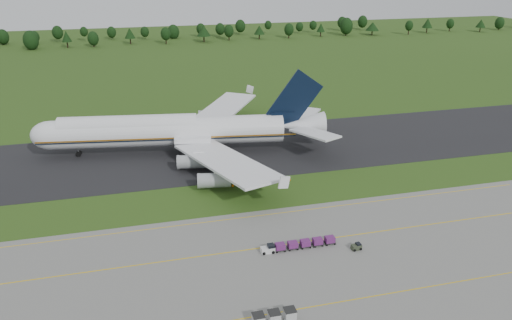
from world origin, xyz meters
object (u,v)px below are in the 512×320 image
object	(u,v)px
aircraft	(174,130)
baggage_train	(297,244)
edge_markers	(261,183)
utility_cart	(356,247)
uld_row	(274,317)

from	to	relation	value
aircraft	baggage_train	size ratio (longest dim) A/B	5.61
edge_markers	baggage_train	bearing A→B (deg)	-91.70
utility_cart	uld_row	world-z (taller)	uld_row
baggage_train	uld_row	bearing A→B (deg)	-118.29
uld_row	edge_markers	bearing A→B (deg)	77.28
aircraft	baggage_train	world-z (taller)	aircraft
aircraft	edge_markers	xyz separation A→B (m)	(17.46, -25.43, -6.09)
aircraft	utility_cart	xyz separation A→B (m)	(26.89, -57.25, -5.82)
uld_row	aircraft	bearing A→B (deg)	95.45
aircraft	edge_markers	world-z (taller)	aircraft
aircraft	baggage_train	distance (m)	56.93
uld_row	edge_markers	xyz separation A→B (m)	(10.57, 46.80, -0.65)
baggage_train	utility_cart	bearing A→B (deg)	-16.64
uld_row	edge_markers	size ratio (longest dim) A/B	0.46
aircraft	baggage_train	bearing A→B (deg)	-72.96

